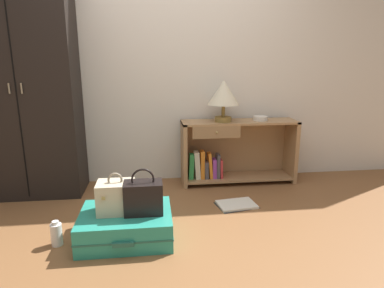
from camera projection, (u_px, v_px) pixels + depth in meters
ground_plane at (182, 250)px, 2.27m from camera, size 9.00×9.00×0.00m
back_wall at (167, 57)px, 3.40m from camera, size 6.40×0.10×2.60m
wardrobe at (25, 86)px, 3.03m from camera, size 0.91×0.47×2.07m
bookshelf at (232, 152)px, 3.50m from camera, size 1.20×0.34×0.66m
table_lamp at (224, 94)px, 3.30m from camera, size 0.32×0.32×0.42m
bowl at (260, 118)px, 3.42m from camera, size 0.15×0.15×0.05m
suitcase_large at (126, 225)px, 2.40m from camera, size 0.66×0.54×0.20m
train_case at (116, 197)px, 2.36m from camera, size 0.26×0.21×0.30m
handbag at (143, 197)px, 2.34m from camera, size 0.27×0.17×0.33m
bottle at (57, 234)px, 2.31m from camera, size 0.08×0.08×0.18m
open_book_on_floor at (237, 205)px, 2.97m from camera, size 0.39×0.32×0.02m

